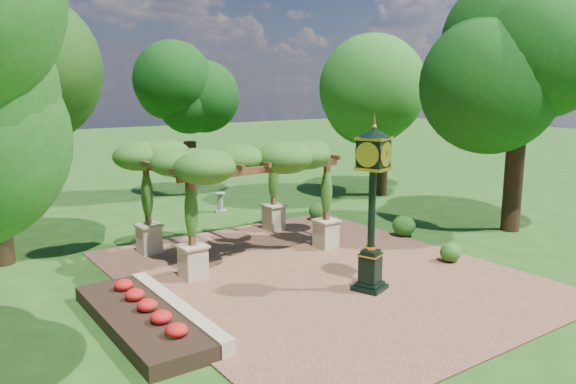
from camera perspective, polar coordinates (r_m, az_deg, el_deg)
ground at (r=15.66m, az=5.33°, el=-9.36°), size 120.00×120.00×0.00m
brick_plaza at (r=16.38m, az=3.05°, el=-8.33°), size 10.00×12.00×0.04m
border_wall at (r=13.69m, az=-11.25°, el=-11.67°), size 0.35×5.00×0.40m
flower_bed at (r=13.40m, az=-14.85°, el=-12.44°), size 1.50×5.00×0.36m
pedestal_clock at (r=14.60m, az=8.58°, el=-0.22°), size 1.11×1.11×4.38m
pergola at (r=18.04m, az=-5.12°, el=3.10°), size 5.90×3.85×3.63m
sundial at (r=24.25m, az=-6.89°, el=-1.18°), size 0.60×0.60×0.85m
shrub_front at (r=18.02m, az=16.18°, el=-5.93°), size 0.67×0.67×0.58m
shrub_mid at (r=20.62m, az=11.69°, el=-3.37°), size 0.87×0.87×0.74m
shrub_back at (r=22.51m, az=3.14°, el=-1.98°), size 1.07×1.07×0.73m
tree_north at (r=27.68m, az=-10.08°, el=9.28°), size 3.34×3.34×6.90m
tree_east_far at (r=27.85m, az=9.68°, el=11.75°), size 4.53×4.53×8.60m
tree_east_near at (r=22.14m, az=22.64°, el=11.08°), size 4.77×4.77×8.43m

